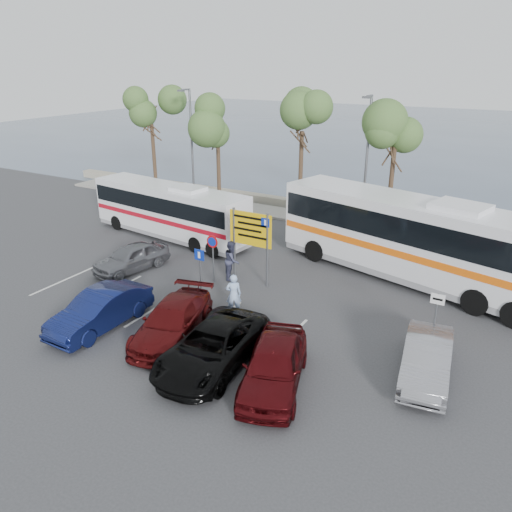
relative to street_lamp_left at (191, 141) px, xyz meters
The scene contains 25 objects.
ground 17.43m from the street_lamp_left, 53.51° to the right, with size 120.00×120.00×0.00m, color #353638.
kerb_strip 10.99m from the street_lamp_left, ahead, with size 44.00×2.40×0.15m, color gray.
seawall 11.16m from the street_lamp_left, 13.93° to the left, with size 48.00×0.80×0.60m, color gray.
sea 47.77m from the street_lamp_left, 77.86° to the left, with size 140.00×140.00×0.00m, color #3E4E63.
tree_far_left 4.38m from the street_lamp_left, behind, with size 3.20×3.20×7.60m.
tree_left 2.49m from the street_lamp_left, 13.51° to the left, with size 3.20×3.20×7.20m.
tree_mid 8.76m from the street_lamp_left, ahead, with size 3.20×3.20×8.00m.
tree_right 14.59m from the street_lamp_left, ahead, with size 3.20×3.20×7.40m.
street_lamp_left is the anchor object (origin of this frame).
street_lamp_right 13.00m from the street_lamp_left, ahead, with size 0.45×1.15×8.01m.
direction_sign 15.24m from the street_lamp_left, 43.17° to the right, with size 2.20×0.12×3.60m.
sign_no_stop 14.88m from the street_lamp_left, 49.83° to the right, with size 0.60×0.08×2.35m.
sign_parking 16.37m from the street_lamp_left, 52.40° to the right, with size 0.50×0.07×2.25m.
sign_taxi 23.38m from the street_lamp_left, 31.27° to the right, with size 0.50×0.07×2.20m.
lane_markings 17.62m from the street_lamp_left, 58.61° to the right, with size 12.02×4.20×0.01m, color silver, non-canonical shape.
coach_bus_left 8.42m from the street_lamp_left, 63.50° to the right, with size 10.86×3.54×3.33m.
coach_bus_right 18.76m from the street_lamp_left, 19.55° to the right, with size 13.77×6.27×4.20m.
car_silver_a 13.59m from the street_lamp_left, 67.41° to the right, with size 1.63×4.04×1.38m, color slate.
car_blue 19.20m from the street_lamp_left, 64.82° to the right, with size 1.59×4.57×1.50m, color #0F184A.
car_maroon 20.00m from the street_lamp_left, 55.88° to the right, with size 1.96×4.82×1.40m, color #4D0C0D.
car_red 23.53m from the street_lamp_left, 47.13° to the right, with size 1.85×4.60×1.57m, color #460A0D.
suv_black 22.01m from the street_lamp_left, 51.79° to the right, with size 2.41×5.22×1.45m, color black.
car_silver_b 24.77m from the street_lamp_left, 35.14° to the right, with size 1.49×4.26×1.40m, color gray.
pedestrian_near 18.39m from the street_lamp_left, 48.23° to the right, with size 0.65×0.43×1.79m, color #9CB9E3.
pedestrian_far 14.87m from the street_lamp_left, 46.09° to the right, with size 0.94×0.74×1.94m, color #383A54.
Camera 1 is at (12.11, -15.70, 9.99)m, focal length 35.00 mm.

